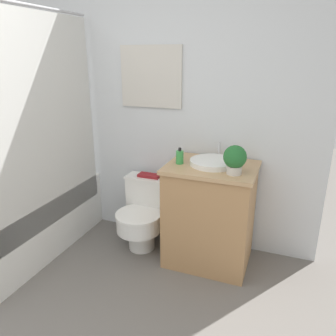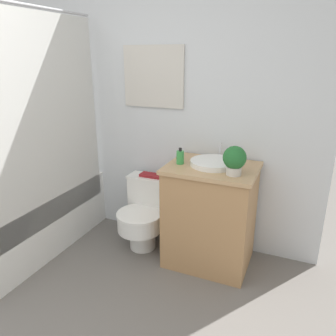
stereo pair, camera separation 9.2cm
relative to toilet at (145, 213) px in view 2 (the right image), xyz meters
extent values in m
cube|color=silver|center=(-0.12, 0.29, 0.93)|extent=(3.15, 0.05, 2.50)
cube|color=beige|center=(-0.02, 0.25, 1.16)|extent=(0.55, 0.02, 0.51)
cube|color=silver|center=(-0.02, 0.25, 1.16)|extent=(0.52, 0.01, 0.48)
cube|color=white|center=(-0.91, -0.44, -0.05)|extent=(0.58, 1.42, 0.52)
cube|color=silver|center=(-0.62, -0.44, 0.82)|extent=(0.01, 1.30, 1.63)
cylinder|color=#B7B7BC|center=(-0.62, -0.44, 1.65)|extent=(0.02, 1.30, 0.02)
cylinder|color=white|center=(0.00, -0.06, -0.21)|extent=(0.23, 0.23, 0.20)
cylinder|color=white|center=(0.00, -0.11, -0.04)|extent=(0.38, 0.38, 0.14)
cylinder|color=white|center=(0.00, -0.11, 0.04)|extent=(0.40, 0.40, 0.02)
cube|color=white|center=(0.00, 0.13, 0.10)|extent=(0.41, 0.17, 0.35)
cube|color=white|center=(0.00, 0.13, 0.29)|extent=(0.43, 0.18, 0.02)
cube|color=#AD7F51|center=(0.60, -0.02, 0.09)|extent=(0.66, 0.52, 0.81)
cube|color=tan|center=(0.60, -0.02, 0.51)|extent=(0.69, 0.55, 0.03)
cylinder|color=white|center=(0.60, 0.00, 0.55)|extent=(0.35, 0.35, 0.04)
cylinder|color=silver|center=(0.60, 0.20, 0.59)|extent=(0.02, 0.02, 0.13)
cylinder|color=green|center=(0.35, -0.06, 0.58)|extent=(0.06, 0.06, 0.10)
cylinder|color=black|center=(0.35, -0.06, 0.64)|extent=(0.02, 0.02, 0.02)
cylinder|color=beige|center=(0.79, -0.15, 0.56)|extent=(0.11, 0.11, 0.06)
sphere|color=#23662D|center=(0.79, -0.15, 0.65)|extent=(0.17, 0.17, 0.17)
cube|color=maroon|center=(0.00, 0.13, 0.31)|extent=(0.20, 0.10, 0.02)
camera|label=1|loc=(1.15, -2.37, 1.33)|focal=35.00mm
camera|label=2|loc=(1.23, -2.34, 1.33)|focal=35.00mm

